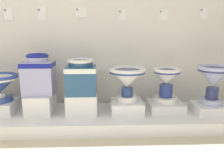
% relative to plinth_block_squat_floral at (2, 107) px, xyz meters
% --- Properties ---
extents(display_platform, '(2.91, 0.77, 0.14)m').
position_rel_plinth_block_squat_floral_xyz_m(display_platform, '(1.19, -0.04, -0.14)').
color(display_platform, white).
rests_on(display_platform, ground_plane).
extents(plinth_block_squat_floral, '(0.32, 0.36, 0.14)m').
position_rel_plinth_block_squat_floral_xyz_m(plinth_block_squat_floral, '(0.00, 0.00, 0.00)').
color(plinth_block_squat_floral, white).
rests_on(plinth_block_squat_floral, display_platform).
extents(plinth_block_central_ornate, '(0.29, 0.38, 0.22)m').
position_rel_plinth_block_squat_floral_xyz_m(plinth_block_central_ornate, '(0.44, 0.00, 0.04)').
color(plinth_block_central_ornate, white).
rests_on(plinth_block_central_ornate, display_platform).
extents(antique_toilet_central_ornate, '(0.34, 0.27, 0.45)m').
position_rel_plinth_block_squat_floral_xyz_m(antique_toilet_central_ornate, '(0.44, 0.00, 0.38)').
color(antique_toilet_central_ornate, '#A0A2CF').
rests_on(antique_toilet_central_ornate, plinth_block_central_ornate).
extents(plinth_block_broad_patterned, '(0.34, 0.31, 0.23)m').
position_rel_plinth_block_squat_floral_xyz_m(plinth_block_broad_patterned, '(0.92, -0.05, 0.05)').
color(plinth_block_broad_patterned, white).
rests_on(plinth_block_broad_patterned, display_platform).
extents(antique_toilet_broad_patterned, '(0.33, 0.32, 0.39)m').
position_rel_plinth_block_squat_floral_xyz_m(antique_toilet_broad_patterned, '(0.92, -0.05, 0.36)').
color(antique_toilet_broad_patterned, navy).
rests_on(antique_toilet_broad_patterned, plinth_block_broad_patterned).
extents(plinth_block_rightmost, '(0.35, 0.34, 0.14)m').
position_rel_plinth_block_squat_floral_xyz_m(plinth_block_rightmost, '(1.43, -0.06, 0.00)').
color(plinth_block_rightmost, white).
rests_on(plinth_block_rightmost, display_platform).
extents(antique_toilet_rightmost, '(0.41, 0.41, 0.38)m').
position_rel_plinth_block_squat_floral_xyz_m(antique_toilet_rightmost, '(1.43, -0.06, 0.33)').
color(antique_toilet_rightmost, white).
rests_on(antique_toilet_rightmost, plinth_block_rightmost).
extents(plinth_block_pale_glazed, '(0.39, 0.37, 0.10)m').
position_rel_plinth_block_squat_floral_xyz_m(plinth_block_pale_glazed, '(1.89, 0.02, -0.02)').
color(plinth_block_pale_glazed, white).
rests_on(plinth_block_pale_glazed, display_platform).
extents(antique_toilet_pale_glazed, '(0.32, 0.32, 0.40)m').
position_rel_plinth_block_squat_floral_xyz_m(antique_toilet_pale_glazed, '(1.89, 0.02, 0.28)').
color(antique_toilet_pale_glazed, white).
rests_on(antique_toilet_pale_glazed, plinth_block_pale_glazed).
extents(plinth_block_leftmost, '(0.39, 0.35, 0.10)m').
position_rel_plinth_block_squat_floral_xyz_m(plinth_block_leftmost, '(2.39, -0.07, -0.02)').
color(plinth_block_leftmost, white).
rests_on(plinth_block_leftmost, display_platform).
extents(antique_toilet_leftmost, '(0.37, 0.37, 0.44)m').
position_rel_plinth_block_squat_floral_xyz_m(antique_toilet_leftmost, '(2.39, -0.07, 0.33)').
color(antique_toilet_leftmost, '#AAB2DE').
rests_on(antique_toilet_leftmost, plinth_block_leftmost).
extents(info_placard_first, '(0.10, 0.01, 0.15)m').
position_rel_plinth_block_squat_floral_xyz_m(info_placard_first, '(0.04, 0.36, 1.04)').
color(info_placard_first, white).
extents(info_placard_second, '(0.10, 0.01, 0.15)m').
position_rel_plinth_block_squat_floral_xyz_m(info_placard_second, '(0.43, 0.36, 1.05)').
color(info_placard_second, white).
extents(info_placard_third, '(0.14, 0.01, 0.12)m').
position_rel_plinth_block_squat_floral_xyz_m(info_placard_third, '(0.90, 0.36, 1.06)').
color(info_placard_third, white).
extents(info_placard_fourth, '(0.10, 0.01, 0.12)m').
position_rel_plinth_block_squat_floral_xyz_m(info_placard_fourth, '(1.40, 0.36, 1.04)').
color(info_placard_fourth, white).
extents(info_placard_fifth, '(0.11, 0.01, 0.12)m').
position_rel_plinth_block_squat_floral_xyz_m(info_placard_fifth, '(1.90, 0.36, 1.04)').
color(info_placard_fifth, white).
extents(info_placard_sixth, '(0.09, 0.01, 0.11)m').
position_rel_plinth_block_squat_floral_xyz_m(info_placard_sixth, '(2.40, 0.36, 1.06)').
color(info_placard_sixth, white).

